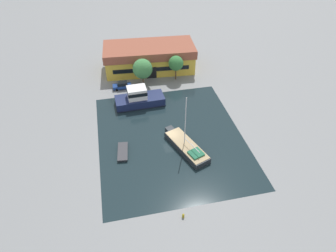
{
  "coord_description": "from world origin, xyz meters",
  "views": [
    {
      "loc": [
        -9.2,
        -40.33,
        37.25
      ],
      "look_at": [
        0.0,
        2.32,
        1.0
      ],
      "focal_mm": 32.0,
      "sensor_mm": 36.0,
      "label": 1
    }
  ],
  "objects_px": {
    "sailboat_moored": "(186,146)",
    "warehouse_building": "(149,57)",
    "small_dinghy": "(123,152)",
    "parked_car": "(122,85)",
    "quay_tree_near_building": "(143,69)",
    "quay_tree_by_water": "(176,63)",
    "motor_cruiser": "(139,98)"
  },
  "relations": [
    {
      "from": "warehouse_building",
      "to": "quay_tree_by_water",
      "type": "xyz_separation_m",
      "value": [
        5.2,
        -6.45,
        1.09
      ]
    },
    {
      "from": "warehouse_building",
      "to": "quay_tree_near_building",
      "type": "distance_m",
      "value": 8.0
    },
    {
      "from": "sailboat_moored",
      "to": "motor_cruiser",
      "type": "xyz_separation_m",
      "value": [
        -6.24,
        15.33,
        0.88
      ]
    },
    {
      "from": "quay_tree_by_water",
      "to": "motor_cruiser",
      "type": "relative_size",
      "value": 0.57
    },
    {
      "from": "warehouse_building",
      "to": "quay_tree_by_water",
      "type": "distance_m",
      "value": 8.36
    },
    {
      "from": "small_dinghy",
      "to": "quay_tree_by_water",
      "type": "bearing_deg",
      "value": -116.82
    },
    {
      "from": "sailboat_moored",
      "to": "parked_car",
      "type": "bearing_deg",
      "value": 92.12
    },
    {
      "from": "sailboat_moored",
      "to": "small_dinghy",
      "type": "bearing_deg",
      "value": 152.99
    },
    {
      "from": "warehouse_building",
      "to": "small_dinghy",
      "type": "height_order",
      "value": "warehouse_building"
    },
    {
      "from": "quay_tree_near_building",
      "to": "small_dinghy",
      "type": "distance_m",
      "value": 22.9
    },
    {
      "from": "quay_tree_by_water",
      "to": "small_dinghy",
      "type": "distance_m",
      "value": 27.2
    },
    {
      "from": "small_dinghy",
      "to": "quay_tree_near_building",
      "type": "bearing_deg",
      "value": -101.19
    },
    {
      "from": "quay_tree_near_building",
      "to": "parked_car",
      "type": "distance_m",
      "value": 6.04
    },
    {
      "from": "sailboat_moored",
      "to": "warehouse_building",
      "type": "bearing_deg",
      "value": 72.56
    },
    {
      "from": "small_dinghy",
      "to": "parked_car",
      "type": "bearing_deg",
      "value": -88.63
    },
    {
      "from": "sailboat_moored",
      "to": "motor_cruiser",
      "type": "bearing_deg",
      "value": 91.91
    },
    {
      "from": "warehouse_building",
      "to": "sailboat_moored",
      "type": "distance_m",
      "value": 30.36
    },
    {
      "from": "quay_tree_near_building",
      "to": "parked_car",
      "type": "relative_size",
      "value": 1.55
    },
    {
      "from": "parked_car",
      "to": "sailboat_moored",
      "type": "xyz_separation_m",
      "value": [
        9.19,
        -22.32,
        -0.19
      ]
    },
    {
      "from": "warehouse_building",
      "to": "sailboat_moored",
      "type": "bearing_deg",
      "value": -83.01
    },
    {
      "from": "quay_tree_near_building",
      "to": "quay_tree_by_water",
      "type": "height_order",
      "value": "quay_tree_near_building"
    },
    {
      "from": "motor_cruiser",
      "to": "parked_car",
      "type": "bearing_deg",
      "value": 20.69
    },
    {
      "from": "warehouse_building",
      "to": "sailboat_moored",
      "type": "relative_size",
      "value": 2.02
    },
    {
      "from": "warehouse_building",
      "to": "parked_car",
      "type": "bearing_deg",
      "value": -130.1
    },
    {
      "from": "quay_tree_by_water",
      "to": "parked_car",
      "type": "bearing_deg",
      "value": -173.6
    },
    {
      "from": "sailboat_moored",
      "to": "small_dinghy",
      "type": "xyz_separation_m",
      "value": [
        -11.13,
        1.32,
        -0.37
      ]
    },
    {
      "from": "warehouse_building",
      "to": "motor_cruiser",
      "type": "height_order",
      "value": "warehouse_building"
    },
    {
      "from": "parked_car",
      "to": "sailboat_moored",
      "type": "height_order",
      "value": "sailboat_moored"
    },
    {
      "from": "sailboat_moored",
      "to": "small_dinghy",
      "type": "distance_m",
      "value": 11.21
    },
    {
      "from": "warehouse_building",
      "to": "quay_tree_near_building",
      "type": "bearing_deg",
      "value": -106.04
    },
    {
      "from": "quay_tree_by_water",
      "to": "sailboat_moored",
      "type": "height_order",
      "value": "sailboat_moored"
    },
    {
      "from": "quay_tree_by_water",
      "to": "small_dinghy",
      "type": "height_order",
      "value": "quay_tree_by_water"
    }
  ]
}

